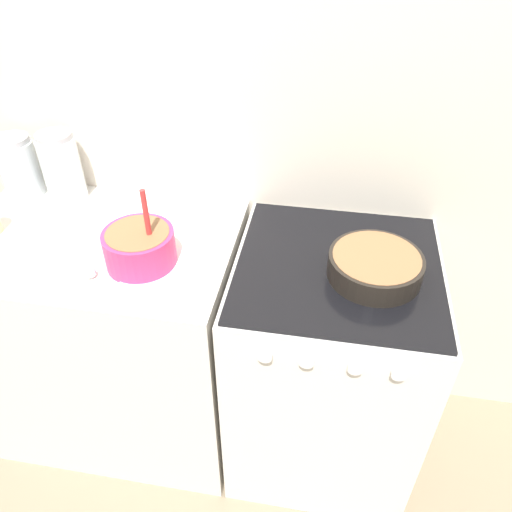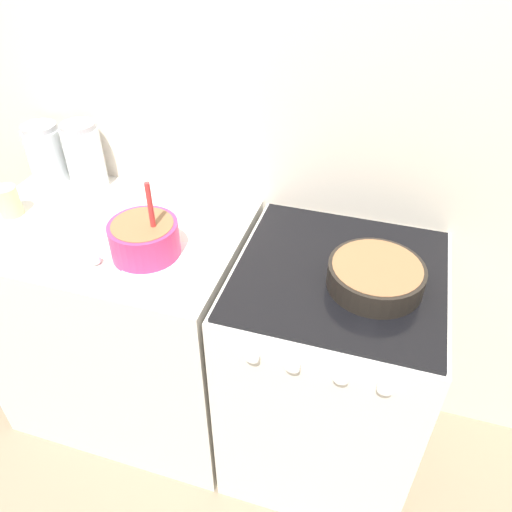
{
  "view_description": "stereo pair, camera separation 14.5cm",
  "coord_description": "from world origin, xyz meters",
  "px_view_note": "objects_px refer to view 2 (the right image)",
  "views": [
    {
      "loc": [
        0.28,
        -0.88,
        1.88
      ],
      "look_at": [
        0.09,
        0.25,
        0.98
      ],
      "focal_mm": 35.0,
      "sensor_mm": 36.0,
      "label": 1
    },
    {
      "loc": [
        0.42,
        -0.84,
        1.88
      ],
      "look_at": [
        0.09,
        0.25,
        0.98
      ],
      "focal_mm": 35.0,
      "sensor_mm": 36.0,
      "label": 2
    }
  ],
  "objects_px": {
    "storage_jar_left": "(47,157)",
    "stove": "(327,372)",
    "baking_pan": "(376,275)",
    "tin_can": "(9,201)",
    "mixing_bowl": "(144,237)",
    "storage_jar_middle": "(86,160)"
  },
  "relations": [
    {
      "from": "storage_jar_middle",
      "to": "tin_can",
      "type": "height_order",
      "value": "storage_jar_middle"
    },
    {
      "from": "storage_jar_left",
      "to": "stove",
      "type": "bearing_deg",
      "value": -11.09
    },
    {
      "from": "stove",
      "to": "storage_jar_middle",
      "type": "relative_size",
      "value": 3.78
    },
    {
      "from": "stove",
      "to": "baking_pan",
      "type": "xyz_separation_m",
      "value": [
        0.1,
        -0.03,
        0.5
      ]
    },
    {
      "from": "storage_jar_left",
      "to": "baking_pan",
      "type": "bearing_deg",
      "value": -11.76
    },
    {
      "from": "baking_pan",
      "to": "storage_jar_left",
      "type": "bearing_deg",
      "value": 168.24
    },
    {
      "from": "baking_pan",
      "to": "tin_can",
      "type": "height_order",
      "value": "tin_can"
    },
    {
      "from": "stove",
      "to": "mixing_bowl",
      "type": "distance_m",
      "value": 0.8
    },
    {
      "from": "mixing_bowl",
      "to": "baking_pan",
      "type": "height_order",
      "value": "mixing_bowl"
    },
    {
      "from": "stove",
      "to": "storage_jar_middle",
      "type": "bearing_deg",
      "value": 167.09
    },
    {
      "from": "mixing_bowl",
      "to": "baking_pan",
      "type": "relative_size",
      "value": 0.95
    },
    {
      "from": "baking_pan",
      "to": "mixing_bowl",
      "type": "bearing_deg",
      "value": -175.28
    },
    {
      "from": "stove",
      "to": "mixing_bowl",
      "type": "height_order",
      "value": "mixing_bowl"
    },
    {
      "from": "mixing_bowl",
      "to": "tin_can",
      "type": "xyz_separation_m",
      "value": [
        -0.55,
        0.07,
        -0.01
      ]
    },
    {
      "from": "storage_jar_left",
      "to": "storage_jar_middle",
      "type": "distance_m",
      "value": 0.17
    },
    {
      "from": "tin_can",
      "to": "mixing_bowl",
      "type": "bearing_deg",
      "value": -6.9
    },
    {
      "from": "mixing_bowl",
      "to": "stove",
      "type": "bearing_deg",
      "value": 8.88
    },
    {
      "from": "mixing_bowl",
      "to": "storage_jar_left",
      "type": "bearing_deg",
      "value": 150.43
    },
    {
      "from": "storage_jar_left",
      "to": "tin_can",
      "type": "xyz_separation_m",
      "value": [
        0.01,
        -0.25,
        -0.04
      ]
    },
    {
      "from": "storage_jar_left",
      "to": "storage_jar_middle",
      "type": "xyz_separation_m",
      "value": [
        0.17,
        0.0,
        0.01
      ]
    },
    {
      "from": "baking_pan",
      "to": "tin_can",
      "type": "relative_size",
      "value": 2.62
    },
    {
      "from": "storage_jar_middle",
      "to": "tin_can",
      "type": "relative_size",
      "value": 2.35
    }
  ]
}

